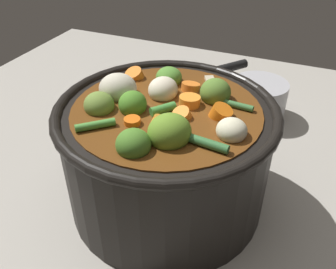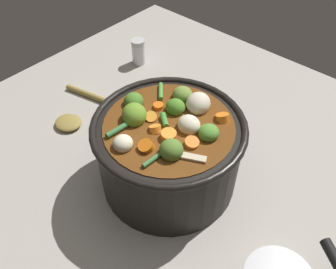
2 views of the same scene
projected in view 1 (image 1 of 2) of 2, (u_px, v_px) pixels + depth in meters
ground_plane at (167, 198)px, 0.53m from camera, size 1.10×1.10×0.00m
cooking_pot at (166, 153)px, 0.48m from camera, size 0.28×0.28×0.18m
small_saucepan at (257, 98)px, 0.69m from camera, size 0.17×0.16×0.07m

